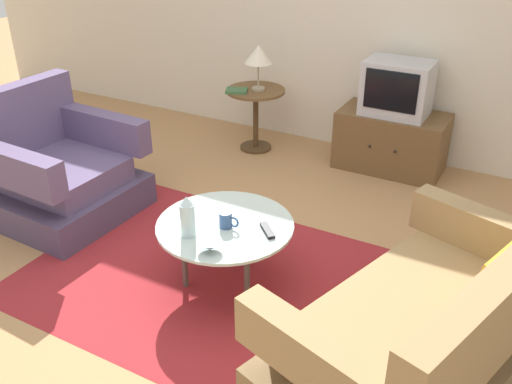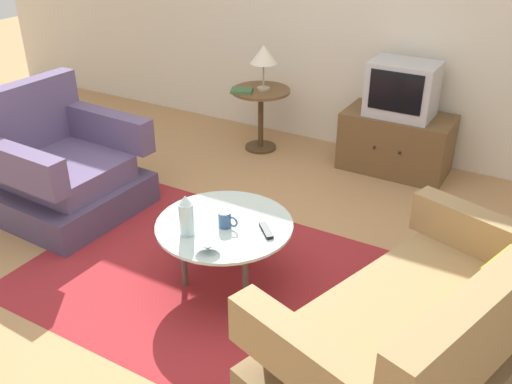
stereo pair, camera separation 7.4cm
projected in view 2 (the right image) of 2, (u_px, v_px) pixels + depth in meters
name	position (u px, v px, depth m)	size (l,w,h in m)	color
ground_plane	(202.00, 285.00, 3.51)	(16.00, 16.00, 0.00)	#AD7F51
area_rug	(226.00, 283.00, 3.53)	(2.52, 1.72, 0.00)	maroon
armchair	(61.00, 171.00, 4.21)	(0.96, 0.99, 0.93)	#4B3E5C
couch	(421.00, 338.00, 2.67)	(1.30, 1.72, 0.88)	brown
coffee_table	(224.00, 228.00, 3.33)	(0.82, 0.82, 0.44)	#B2C6C1
side_table	(261.00, 106.00, 5.17)	(0.53, 0.53, 0.58)	brown
tv_stand	(396.00, 142.00, 4.85)	(0.90, 0.51, 0.51)	brown
television	(402.00, 89.00, 4.61)	(0.54, 0.39, 0.45)	#B7B7BC
table_lamp	(264.00, 55.00, 4.94)	(0.25, 0.25, 0.40)	#9E937A
vase	(186.00, 216.00, 3.16)	(0.08, 0.08, 0.25)	silver
mug	(225.00, 220.00, 3.26)	(0.13, 0.07, 0.10)	#335184
bowl	(208.00, 245.00, 3.06)	(0.14, 0.14, 0.06)	slate
tv_remote_dark	(266.00, 230.00, 3.23)	(0.15, 0.15, 0.02)	black
book	(242.00, 90.00, 5.02)	(0.23, 0.21, 0.03)	#3D663D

